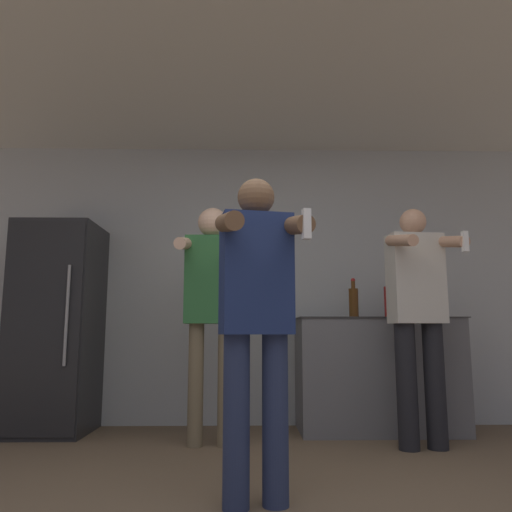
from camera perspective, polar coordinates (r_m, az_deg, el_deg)
wall_back at (r=4.63m, az=-0.09°, el=-3.01°), size 7.00×0.06×2.55m
ceiling_slab at (r=3.70m, az=0.30°, el=19.70°), size 7.00×3.16×0.05m
refrigerator at (r=4.53m, az=-21.81°, el=-7.50°), size 0.63×0.69×1.72m
counter at (r=4.42m, az=13.71°, el=-12.96°), size 1.36×0.65×0.94m
bottle_clear_vodka at (r=4.49m, az=19.88°, el=-4.94°), size 0.09×0.09×0.32m
bottle_tall_gin at (r=4.36m, az=14.88°, el=-4.96°), size 0.07×0.07×0.34m
bottle_red_label at (r=4.42m, az=17.66°, el=-5.02°), size 0.09×0.09×0.33m
bottle_brown_liquor at (r=4.29m, az=11.09°, el=-5.11°), size 0.08×0.08×0.33m
person_woman_foreground at (r=2.48m, az=0.06°, el=-6.18°), size 0.48×0.49×1.60m
person_man_side at (r=3.83m, az=18.02°, el=-6.03°), size 0.49×0.53×1.73m
person_spectator_back at (r=3.77m, az=-5.10°, el=-4.46°), size 0.47×0.53×1.76m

